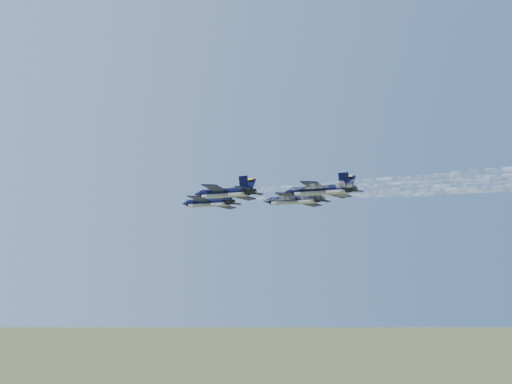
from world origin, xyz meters
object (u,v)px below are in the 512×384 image
jet_right (293,200)px  jet_lead (207,203)px  jet_slot (320,190)px  jet_left (224,193)px

jet_right → jet_lead: bearing=116.6°
jet_lead → jet_right: 17.46m
jet_lead → jet_slot: (6.20, -27.66, 0.00)m
jet_right → jet_left: bearing=174.2°
jet_lead → jet_left: size_ratio=1.00×
jet_right → jet_slot: size_ratio=1.00×
jet_lead → jet_right: bearing=-63.4°
jet_left → jet_right: bearing=-5.8°
jet_slot → jet_lead: bearing=88.9°
jet_left → jet_right: (16.72, 2.32, 0.00)m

